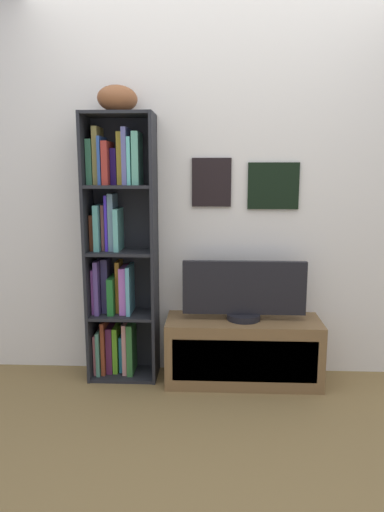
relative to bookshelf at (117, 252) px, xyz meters
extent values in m
cube|color=olive|center=(0.68, -0.99, -0.88)|extent=(5.20, 5.20, 0.04)
cube|color=white|center=(0.68, 0.14, 0.42)|extent=(4.80, 0.06, 2.57)
cube|color=black|center=(0.63, 0.10, 0.46)|extent=(0.26, 0.02, 0.32)
cube|color=#8C99A9|center=(0.63, 0.09, 0.46)|extent=(0.21, 0.01, 0.27)
cube|color=black|center=(1.04, 0.10, 0.44)|extent=(0.34, 0.02, 0.31)
cube|color=slate|center=(1.04, 0.09, 0.44)|extent=(0.29, 0.01, 0.26)
cube|color=#222328|center=(-0.18, -0.03, 0.01)|extent=(0.02, 0.28, 1.76)
cube|color=#222328|center=(0.25, -0.03, 0.01)|extent=(0.02, 0.28, 1.76)
cube|color=#222328|center=(0.04, 0.10, 0.01)|extent=(0.46, 0.01, 1.76)
cube|color=#222328|center=(0.04, -0.03, -0.85)|extent=(0.42, 0.27, 0.02)
cube|color=#222328|center=(0.04, -0.03, -0.43)|extent=(0.42, 0.27, 0.02)
cube|color=#222328|center=(0.04, -0.03, 0.00)|extent=(0.42, 0.27, 0.02)
cube|color=#222328|center=(0.04, -0.03, 0.43)|extent=(0.42, 0.27, 0.02)
cube|color=#222328|center=(0.04, -0.03, 0.88)|extent=(0.42, 0.27, 0.02)
cube|color=#C97179|center=(-0.16, 0.00, -0.70)|extent=(0.02, 0.20, 0.28)
cube|color=#508D73|center=(-0.13, -0.01, -0.69)|extent=(0.02, 0.21, 0.31)
cube|color=brown|center=(-0.10, 0.00, -0.66)|extent=(0.03, 0.20, 0.37)
cube|color=#531F42|center=(-0.07, 0.01, -0.68)|extent=(0.04, 0.17, 0.32)
cube|color=#59A120|center=(-0.03, 0.02, -0.68)|extent=(0.03, 0.16, 0.32)
cube|color=teal|center=(0.01, 0.03, -0.72)|extent=(0.03, 0.14, 0.25)
cube|color=tan|center=(0.04, 0.00, -0.67)|extent=(0.03, 0.19, 0.36)
cube|color=#326C32|center=(0.08, 0.00, -0.67)|extent=(0.04, 0.20, 0.36)
cube|color=#A14FBC|center=(-0.16, 0.01, -0.26)|extent=(0.02, 0.19, 0.30)
cube|color=#594289|center=(-0.13, -0.01, -0.23)|extent=(0.03, 0.21, 0.36)
cube|color=#312D57|center=(-0.08, 0.02, -0.23)|extent=(0.04, 0.15, 0.37)
cube|color=#1F6D2A|center=(-0.04, -0.01, -0.29)|extent=(0.04, 0.21, 0.25)
cube|color=#A77320|center=(0.00, 0.03, -0.24)|extent=(0.03, 0.15, 0.35)
cube|color=#B365C7|center=(0.04, 0.00, -0.26)|extent=(0.04, 0.19, 0.32)
cube|color=#5FAEBE|center=(0.08, -0.01, -0.25)|extent=(0.03, 0.21, 0.33)
cube|color=#532917|center=(-0.15, 0.01, 0.13)|extent=(0.03, 0.17, 0.23)
cube|color=#54A69D|center=(-0.12, 0.00, 0.16)|extent=(0.04, 0.20, 0.30)
cube|color=brown|center=(-0.08, 0.02, 0.16)|extent=(0.02, 0.16, 0.30)
cube|color=#3F28C5|center=(-0.06, 0.01, 0.20)|extent=(0.02, 0.18, 0.36)
cube|color=#65889C|center=(-0.02, 0.01, 0.20)|extent=(0.04, 0.18, 0.37)
cube|color=#64B8AC|center=(0.01, 0.00, 0.15)|extent=(0.03, 0.20, 0.28)
cube|color=#2C6044|center=(-0.15, 0.00, 0.59)|extent=(0.04, 0.19, 0.29)
cube|color=olive|center=(-0.11, 0.00, 0.63)|extent=(0.04, 0.19, 0.36)
cube|color=#2B4F9D|center=(-0.08, -0.01, 0.60)|extent=(0.02, 0.22, 0.30)
cube|color=#9F2F27|center=(-0.04, -0.01, 0.58)|extent=(0.04, 0.22, 0.27)
cube|color=#1F1050|center=(0.00, 0.02, 0.56)|extent=(0.04, 0.16, 0.23)
cube|color=gold|center=(0.04, 0.02, 0.61)|extent=(0.04, 0.15, 0.33)
cube|color=#5B5E9A|center=(0.08, -0.01, 0.62)|extent=(0.03, 0.21, 0.36)
cube|color=#62CAC0|center=(0.11, -0.01, 0.59)|extent=(0.02, 0.22, 0.30)
cube|color=#60AF93|center=(0.15, -0.01, 0.61)|extent=(0.04, 0.21, 0.33)
ellipsoid|color=brown|center=(0.04, -0.03, 0.98)|extent=(0.30, 0.26, 0.17)
cube|color=brown|center=(0.84, -0.08, -0.65)|extent=(1.02, 0.37, 0.43)
cube|color=brown|center=(0.84, -0.26, -0.65)|extent=(0.92, 0.01, 0.28)
cylinder|color=black|center=(0.84, -0.08, -0.41)|extent=(0.22, 0.22, 0.04)
cube|color=black|center=(0.84, -0.08, -0.22)|extent=(0.80, 0.04, 0.35)
cube|color=#4C68A0|center=(0.84, -0.09, -0.22)|extent=(0.76, 0.01, 0.31)
camera|label=1|loc=(0.64, -3.03, 0.53)|focal=32.60mm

